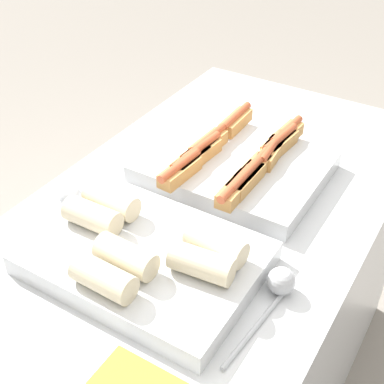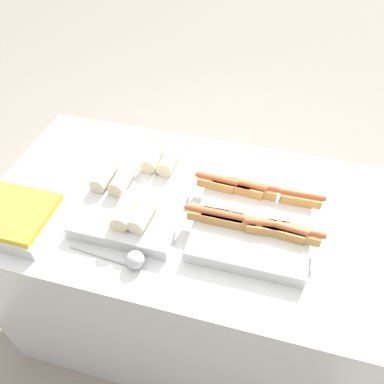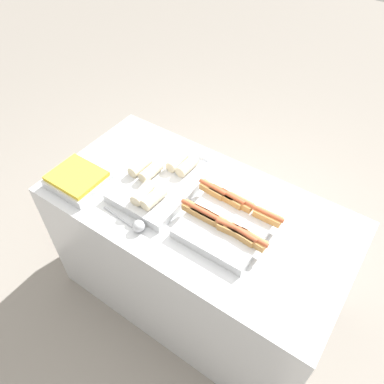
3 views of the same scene
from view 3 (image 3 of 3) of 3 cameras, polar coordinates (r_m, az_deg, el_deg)
ground_plane at (r=2.58m, az=0.52°, el=-15.03°), size 12.00×12.00×0.00m
counter at (r=2.21m, az=0.59°, el=-9.60°), size 1.56×0.81×0.88m
tray_hotdogs at (r=1.77m, az=5.81°, el=-3.89°), size 0.46×0.46×0.10m
tray_wraps at (r=1.92m, az=-4.80°, el=1.56°), size 0.35×0.49×0.11m
tray_side_front at (r=2.02m, az=-17.04°, el=1.81°), size 0.28×0.24×0.07m
serving_spoon_near at (r=1.76m, az=-8.42°, el=-5.05°), size 0.26×0.06×0.06m
serving_spoon_far at (r=2.07m, az=1.53°, el=5.10°), size 0.24×0.06×0.06m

